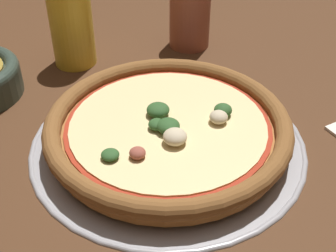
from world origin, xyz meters
The scene contains 5 objects.
ground_plane centered at (0.00, 0.00, 0.00)m, with size 3.00×3.00×0.00m, color #4C2D19.
pizza_tray centered at (0.00, 0.00, 0.00)m, with size 0.35×0.35×0.01m.
pizza centered at (0.00, 0.00, 0.03)m, with size 0.30×0.30×0.04m.
drinking_cup centered at (0.18, 0.21, 0.05)m, with size 0.07×0.07×0.11m.
beverage_can centered at (-0.01, 0.26, 0.06)m, with size 0.07×0.07×0.12m.
Camera 1 is at (-0.25, -0.38, 0.38)m, focal length 50.00 mm.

